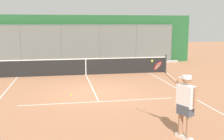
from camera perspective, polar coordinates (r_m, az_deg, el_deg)
ground_plane at (r=11.66m, az=-3.67°, el=-4.90°), size 60.00×60.00×0.00m
court_line_markings at (r=10.20m, az=-2.64°, el=-7.02°), size 7.70×10.26×0.01m
fence_backdrop at (r=20.45m, az=-6.79°, el=6.38°), size 16.96×1.37×3.57m
tennis_net at (r=15.78m, az=-5.55°, el=0.76°), size 9.89×0.09×1.07m
tennis_player at (r=7.14m, az=15.11°, el=-6.52°), size 0.87×1.19×1.97m
tennis_ball_near_net at (r=11.32m, az=-8.52°, el=-5.26°), size 0.07×0.07×0.07m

